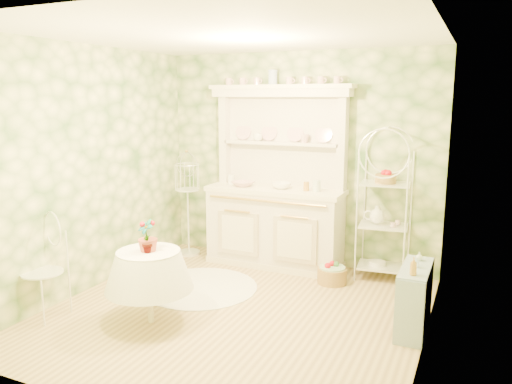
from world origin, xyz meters
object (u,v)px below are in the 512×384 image
at_px(bakers_rack, 384,205).
at_px(side_shelf, 414,300).
at_px(birdcage_stand, 188,204).
at_px(round_table, 150,288).
at_px(cafe_chair, 42,273).
at_px(floor_basket, 332,274).
at_px(kitchen_dresser, 275,177).

relative_size(bakers_rack, side_shelf, 2.64).
height_order(bakers_rack, birdcage_stand, bakers_rack).
distance_m(round_table, cafe_chair, 1.09).
height_order(birdcage_stand, floor_basket, birdcage_stand).
bearing_deg(bakers_rack, floor_basket, -147.74).
bearing_deg(cafe_chair, bakers_rack, 60.23).
bearing_deg(side_shelf, birdcage_stand, 163.45).
bearing_deg(round_table, birdcage_stand, 112.20).
relative_size(round_table, cafe_chair, 0.79).
bearing_deg(cafe_chair, kitchen_dresser, 77.61).
relative_size(cafe_chair, birdcage_stand, 0.63).
bearing_deg(kitchen_dresser, side_shelf, -32.16).
distance_m(kitchen_dresser, birdcage_stand, 1.32).
height_order(cafe_chair, birdcage_stand, birdcage_stand).
bearing_deg(round_table, bakers_rack, 49.74).
bearing_deg(floor_basket, kitchen_dresser, 159.02).
distance_m(bakers_rack, floor_basket, 1.01).
distance_m(round_table, floor_basket, 2.18).
relative_size(side_shelf, birdcage_stand, 0.48).
xyz_separation_m(round_table, birdcage_stand, (-0.80, 1.97, 0.36)).
relative_size(bakers_rack, floor_basket, 5.54).
height_order(kitchen_dresser, floor_basket, kitchen_dresser).
bearing_deg(floor_basket, side_shelf, -39.89).
relative_size(kitchen_dresser, bakers_rack, 1.27).
xyz_separation_m(round_table, cafe_chair, (-1.04, -0.32, 0.09)).
height_order(bakers_rack, floor_basket, bakers_rack).
relative_size(round_table, birdcage_stand, 0.49).
bearing_deg(kitchen_dresser, cafe_chair, -121.90).
relative_size(round_table, floor_basket, 2.14).
distance_m(kitchen_dresser, cafe_chair, 2.89).
distance_m(side_shelf, cafe_chair, 3.57).
relative_size(kitchen_dresser, side_shelf, 3.36).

